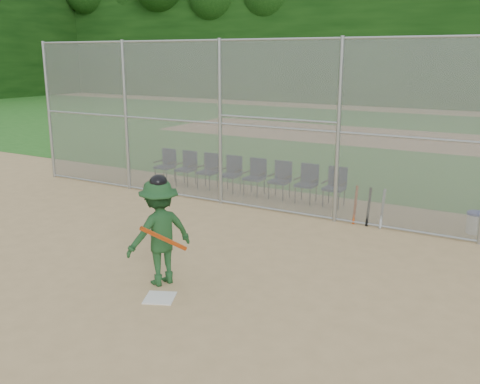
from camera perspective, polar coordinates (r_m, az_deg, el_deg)
The scene contains 17 objects.
ground at distance 8.52m, azimuth -8.60°, elevation -10.85°, with size 100.00×100.00×0.00m, color tan.
grass_strip at distance 24.72m, azimuth 18.36°, elevation 5.29°, with size 100.00×100.00×0.00m, color #24641E.
dirt_patch_far at distance 24.72m, azimuth 18.36°, elevation 5.30°, with size 24.00×24.00×0.00m, color tan.
backstop_fence at distance 12.11m, azimuth 5.98°, elevation 7.01°, with size 16.09×0.09×4.00m.
treeline at distance 26.49m, azimuth 20.29°, elevation 17.65°, with size 81.00×60.00×11.00m.
home_plate at distance 8.42m, azimuth -8.54°, elevation -11.10°, with size 0.44×0.44×0.02m, color silver.
batter_at_plate at distance 8.64m, azimuth -8.57°, elevation -4.19°, with size 1.12×1.39×1.82m.
water_cooler at distance 12.18m, azimuth 23.77°, elevation -2.98°, with size 0.36×0.36×0.45m.
spare_bats at distance 11.91m, azimuth 13.57°, elevation -1.54°, with size 0.66×0.26×0.85m.
chair_0 at distance 15.69m, azimuth -8.03°, elevation 2.76°, with size 0.54×0.52×0.96m, color #101D3D, non-canonical shape.
chair_1 at distance 15.26m, azimuth -5.83°, elevation 2.49°, with size 0.54×0.52×0.96m, color #101D3D, non-canonical shape.
chair_2 at distance 14.84m, azimuth -3.51°, elevation 2.20°, with size 0.54×0.52×0.96m, color #101D3D, non-canonical shape.
chair_3 at distance 14.46m, azimuth -1.06°, elevation 1.90°, with size 0.54×0.52×0.96m, color #101D3D, non-canonical shape.
chair_4 at distance 14.10m, azimuth 1.52°, elevation 1.57°, with size 0.54×0.52×0.96m, color #101D3D, non-canonical shape.
chair_5 at distance 13.77m, azimuth 4.22°, elevation 1.22°, with size 0.54×0.52×0.96m, color #101D3D, non-canonical shape.
chair_6 at distance 13.48m, azimuth 7.05°, elevation 0.86°, with size 0.54×0.52×0.96m, color #101D3D, non-canonical shape.
chair_7 at distance 13.21m, azimuth 10.00°, elevation 0.48°, with size 0.54×0.52×0.96m, color #101D3D, non-canonical shape.
Camera 1 is at (4.89, -5.97, 3.61)m, focal length 40.00 mm.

